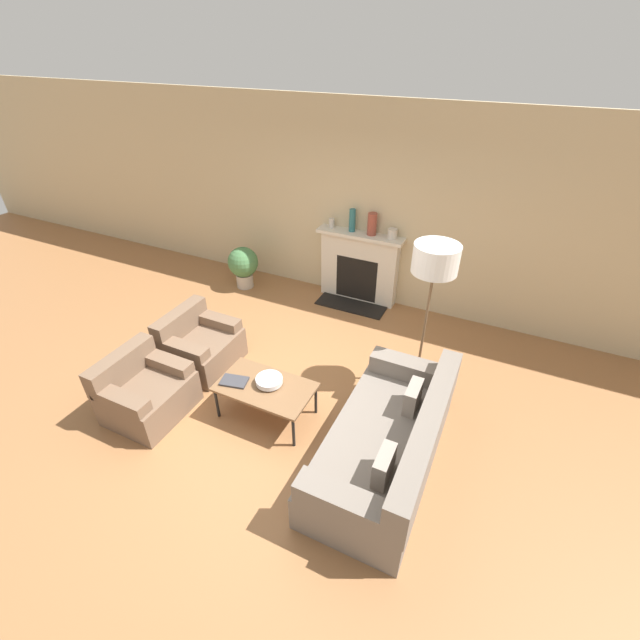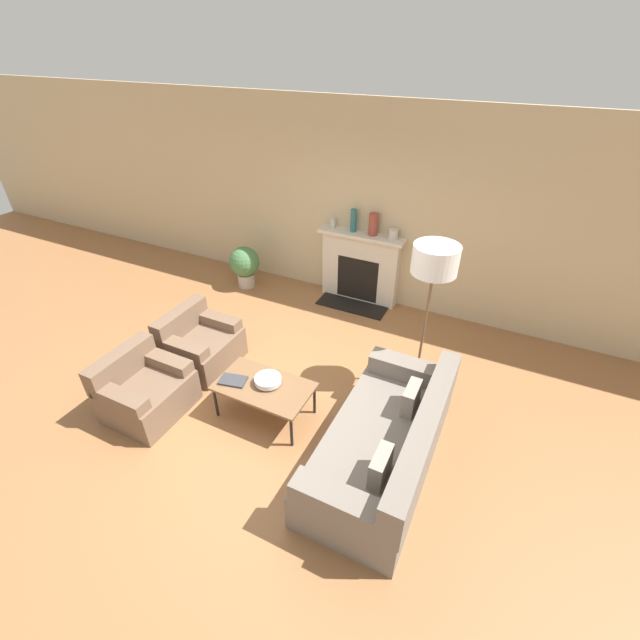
# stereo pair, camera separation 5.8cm
# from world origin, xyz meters

# --- Properties ---
(ground_plane) EXTENTS (18.00, 18.00, 0.00)m
(ground_plane) POSITION_xyz_m (0.00, 0.00, 0.00)
(ground_plane) COLOR #99663D
(wall_back) EXTENTS (18.00, 0.06, 2.90)m
(wall_back) POSITION_xyz_m (0.00, 2.83, 1.45)
(wall_back) COLOR #C6B289
(wall_back) RESTS_ON ground_plane
(fireplace) EXTENTS (1.32, 0.59, 1.11)m
(fireplace) POSITION_xyz_m (-0.01, 2.69, 0.54)
(fireplace) COLOR beige
(fireplace) RESTS_ON ground_plane
(couch) EXTENTS (0.97, 2.00, 0.81)m
(couch) POSITION_xyz_m (1.42, -0.17, 0.30)
(couch) COLOR slate
(couch) RESTS_ON ground_plane
(armchair_near) EXTENTS (0.76, 0.84, 0.72)m
(armchair_near) POSITION_xyz_m (-1.22, -0.63, 0.28)
(armchair_near) COLOR brown
(armchair_near) RESTS_ON ground_plane
(armchair_far) EXTENTS (0.76, 0.84, 0.72)m
(armchair_far) POSITION_xyz_m (-1.22, 0.31, 0.28)
(armchair_far) COLOR brown
(armchair_far) RESTS_ON ground_plane
(coffee_table) EXTENTS (1.03, 0.60, 0.42)m
(coffee_table) POSITION_xyz_m (0.02, -0.11, 0.39)
(coffee_table) COLOR brown
(coffee_table) RESTS_ON ground_plane
(bowl) EXTENTS (0.29, 0.29, 0.08)m
(bowl) POSITION_xyz_m (0.04, -0.06, 0.47)
(bowl) COLOR silver
(bowl) RESTS_ON coffee_table
(book) EXTENTS (0.32, 0.24, 0.02)m
(book) POSITION_xyz_m (-0.32, -0.20, 0.44)
(book) COLOR #38383D
(book) RESTS_ON coffee_table
(floor_lamp) EXTENTS (0.48, 0.48, 1.78)m
(floor_lamp) POSITION_xyz_m (1.36, 1.19, 1.54)
(floor_lamp) COLOR brown
(floor_lamp) RESTS_ON ground_plane
(mantel_vase_left) EXTENTS (0.08, 0.08, 0.14)m
(mantel_vase_left) POSITION_xyz_m (-0.49, 2.70, 1.18)
(mantel_vase_left) COLOR beige
(mantel_vase_left) RESTS_ON fireplace
(mantel_vase_center_left) EXTENTS (0.09, 0.09, 0.33)m
(mantel_vase_center_left) POSITION_xyz_m (-0.16, 2.70, 1.28)
(mantel_vase_center_left) COLOR #28666B
(mantel_vase_center_left) RESTS_ON fireplace
(mantel_vase_center_right) EXTENTS (0.13, 0.13, 0.32)m
(mantel_vase_center_right) POSITION_xyz_m (0.15, 2.70, 1.27)
(mantel_vase_center_right) COLOR brown
(mantel_vase_center_right) RESTS_ON fireplace
(mantel_vase_right) EXTENTS (0.14, 0.14, 0.14)m
(mantel_vase_right) POSITION_xyz_m (0.46, 2.70, 1.18)
(mantel_vase_right) COLOR beige
(mantel_vase_right) RESTS_ON fireplace
(potted_plant) EXTENTS (0.49, 0.49, 0.70)m
(potted_plant) POSITION_xyz_m (-1.85, 2.24, 0.41)
(potted_plant) COLOR #B2A899
(potted_plant) RESTS_ON ground_plane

